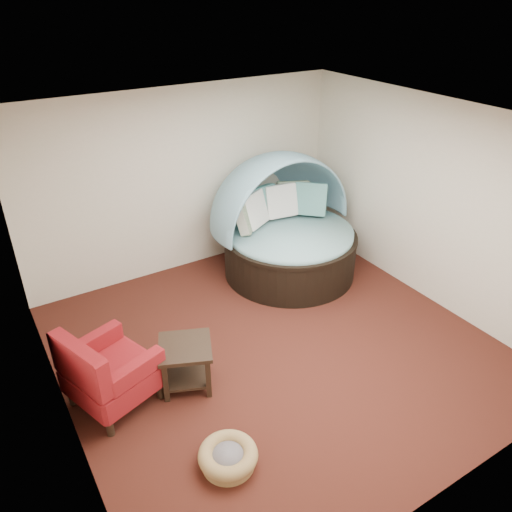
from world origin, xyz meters
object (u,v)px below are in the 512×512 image
pet_basket (228,457)px  canopy_daybed (286,220)px  side_table (186,359)px  red_armchair (107,372)px

pet_basket → canopy_daybed: bearing=47.2°
pet_basket → side_table: 1.23m
pet_basket → side_table: side_table is taller
pet_basket → red_armchair: bearing=117.3°
canopy_daybed → red_armchair: canopy_daybed is taller
red_armchair → pet_basket: bearing=-81.8°
canopy_daybed → red_armchair: 3.56m
side_table → pet_basket: bearing=-96.4°
canopy_daybed → pet_basket: bearing=-133.9°
canopy_daybed → pet_basket: size_ratio=3.45×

